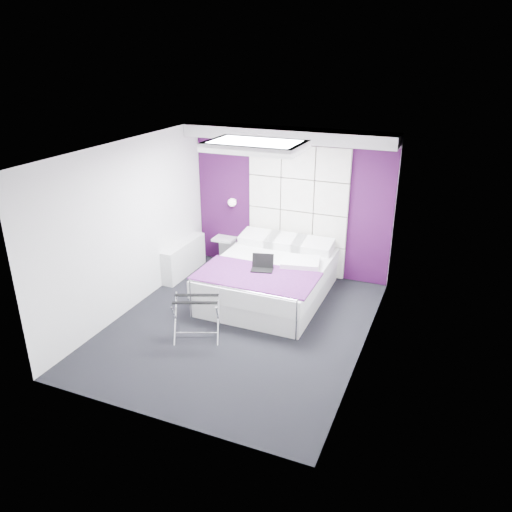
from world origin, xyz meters
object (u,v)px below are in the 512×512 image
(nightstand, at_px, (224,239))
(luggage_rack, at_px, (197,318))
(radiator, at_px, (184,258))
(bed, at_px, (269,278))
(laptop, at_px, (263,266))
(wall_lamp, at_px, (233,202))

(nightstand, bearing_deg, luggage_rack, -72.34)
(radiator, relative_size, bed, 0.54)
(radiator, xyz_separation_m, laptop, (1.77, -0.57, 0.38))
(radiator, bearing_deg, nightstand, 57.43)
(bed, relative_size, luggage_rack, 3.57)
(laptop, bearing_deg, luggage_rack, -125.31)
(wall_lamp, xyz_separation_m, bed, (1.12, -1.02, -0.89))
(wall_lamp, bearing_deg, radiator, -130.10)
(wall_lamp, distance_m, radiator, 1.35)
(radiator, bearing_deg, wall_lamp, 49.90)
(bed, xyz_separation_m, nightstand, (-1.30, 0.98, 0.16))
(radiator, bearing_deg, laptop, -17.97)
(wall_lamp, height_order, nightstand, wall_lamp)
(radiator, height_order, nightstand, radiator)
(bed, distance_m, luggage_rack, 1.64)
(luggage_rack, relative_size, laptop, 1.85)
(radiator, xyz_separation_m, bed, (1.76, -0.26, 0.03))
(radiator, height_order, luggage_rack, luggage_rack)
(wall_lamp, xyz_separation_m, laptop, (1.13, -1.33, -0.54))
(nightstand, relative_size, luggage_rack, 0.64)
(luggage_rack, distance_m, laptop, 1.40)
(luggage_rack, bearing_deg, wall_lamp, 81.22)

